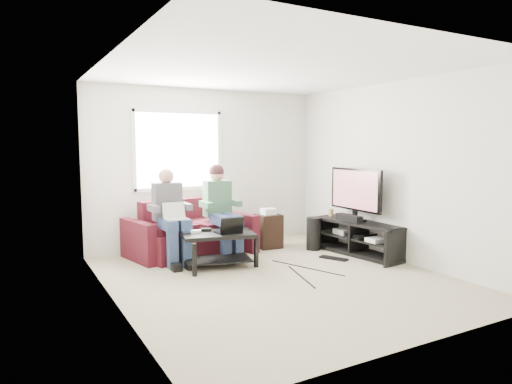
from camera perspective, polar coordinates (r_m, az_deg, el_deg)
floor at (r=5.92m, az=2.64°, el=-10.69°), size 4.50×4.50×0.00m
ceiling at (r=5.74m, az=2.77°, el=15.03°), size 4.50×4.50×0.00m
wall_back at (r=7.68m, az=-6.15°, el=2.99°), size 4.50×0.00×4.50m
wall_front at (r=3.95m, az=20.08°, el=-0.15°), size 4.50×0.00×4.50m
wall_left at (r=4.94m, az=-17.47°, el=1.09°), size 0.00×4.50×4.50m
wall_right at (r=6.94m, az=16.92°, el=2.45°), size 0.00×4.50×4.50m
window at (r=7.48m, az=-9.66°, el=5.16°), size 1.48×0.04×1.28m
sofa at (r=7.14m, az=-8.28°, el=-5.26°), size 1.96×1.14×0.84m
person_left at (r=6.65m, az=-10.61°, el=-2.41°), size 0.40×0.70×1.35m
person_right at (r=6.95m, az=-4.40°, el=-1.47°), size 0.40×0.71×1.39m
laptop_silver at (r=6.45m, az=-10.00°, el=-2.87°), size 0.37×0.31×0.24m
coffee_table at (r=6.36m, az=-4.76°, el=-6.19°), size 1.08×0.81×0.48m
laptop_black at (r=6.29m, az=-3.48°, el=-4.03°), size 0.40×0.33×0.24m
controller_a at (r=6.33m, az=-7.54°, el=-4.93°), size 0.16×0.13×0.04m
controller_b at (r=6.45m, az=-6.24°, el=-4.70°), size 0.16×0.13×0.04m
controller_c at (r=6.59m, az=-2.92°, el=-4.45°), size 0.16×0.13×0.04m
tv_stand at (r=7.26m, az=12.72°, el=-5.82°), size 0.67×1.61×0.51m
tv at (r=7.22m, az=12.32°, el=0.10°), size 0.12×1.10×0.81m
soundbar at (r=7.19m, az=11.54°, el=-3.19°), size 0.12×0.50×0.10m
drink_cup at (r=7.64m, az=9.36°, el=-2.54°), size 0.08×0.08×0.12m
console_white at (r=6.96m, az=14.94°, el=-5.78°), size 0.30×0.22×0.06m
console_grey at (r=7.46m, az=11.20°, el=-4.82°), size 0.34×0.26×0.08m
console_black at (r=7.21m, az=13.00°, el=-5.29°), size 0.38×0.30×0.07m
subwoofer at (r=7.44m, az=7.21°, el=-5.18°), size 0.23×0.23×0.53m
keyboard_floor at (r=6.94m, az=9.69°, el=-8.16°), size 0.31×0.45×0.02m
end_table at (r=7.53m, az=1.57°, el=-4.77°), size 0.37×0.37×0.65m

